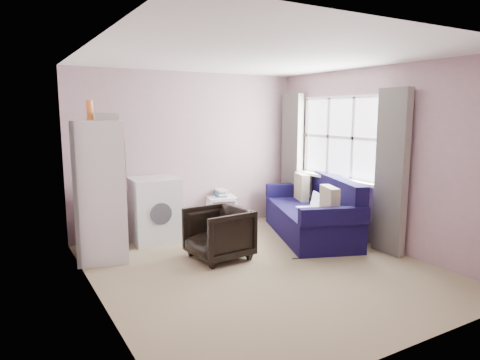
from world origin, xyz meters
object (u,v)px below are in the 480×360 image
object	(u,v)px
armchair	(219,231)
washing_machine	(154,208)
side_table	(221,209)
fridge	(101,190)
sofa	(314,214)

from	to	relation	value
armchair	washing_machine	size ratio (longest dim) A/B	0.78
washing_machine	side_table	xyz separation A→B (m)	(1.21, 0.21, -0.19)
washing_machine	armchair	bearing A→B (deg)	-66.50
armchair	fridge	size ratio (longest dim) A/B	0.36
washing_machine	side_table	size ratio (longest dim) A/B	1.49
fridge	washing_machine	size ratio (longest dim) A/B	2.16
fridge	washing_machine	world-z (taller)	fridge
fridge	side_table	bearing A→B (deg)	31.54
fridge	side_table	size ratio (longest dim) A/B	3.23
sofa	fridge	bearing A→B (deg)	-169.25
armchair	fridge	distance (m)	1.58
fridge	sofa	distance (m)	3.13
washing_machine	sofa	xyz separation A→B (m)	(2.19, -1.00, -0.15)
fridge	sofa	size ratio (longest dim) A/B	0.90
armchair	sofa	xyz separation A→B (m)	(1.73, 0.17, -0.03)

